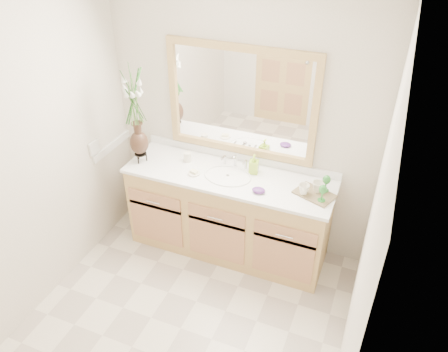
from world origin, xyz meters
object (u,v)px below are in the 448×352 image
at_px(tumbler, 187,157).
at_px(soap_bottle, 254,165).
at_px(flower_vase, 135,106).
at_px(tray, 314,194).

xyz_separation_m(tumbler, soap_bottle, (0.62, 0.04, 0.03)).
height_order(flower_vase, tumbler, flower_vase).
relative_size(tumbler, soap_bottle, 0.56).
distance_m(tumbler, tray, 1.18).
relative_size(flower_vase, tumbler, 9.13).
xyz_separation_m(flower_vase, tray, (1.57, 0.07, -0.53)).
distance_m(tumbler, soap_bottle, 0.62).
distance_m(flower_vase, soap_bottle, 1.13).
distance_m(flower_vase, tumbler, 0.65).
bearing_deg(tray, soap_bottle, -172.09).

